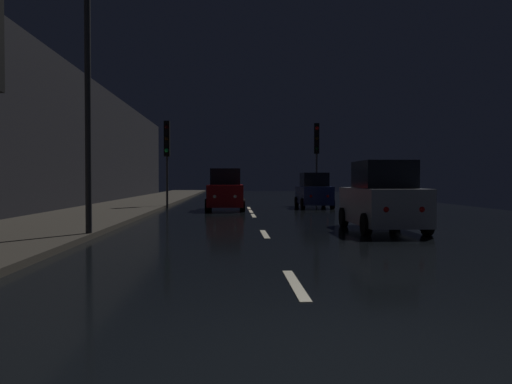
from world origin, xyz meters
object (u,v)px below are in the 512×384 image
Objects in this scene: car_approaching_headlights at (225,191)px; streetlamp_overhead at (106,53)px; car_parked_right_far at (314,192)px; car_parked_right_near at (382,199)px; traffic_light_far_right at (317,145)px; traffic_light_far_left at (167,145)px.

streetlamp_overhead is at bearing -12.73° from car_approaching_headlights.
car_parked_right_near is at bearing -180.00° from car_parked_right_far.
streetlamp_overhead is at bearing 103.56° from car_parked_right_near.
car_approaching_headlights reaches higher than car_parked_right_near.
car_approaching_headlights is (-5.63, -5.94, -2.74)m from traffic_light_far_right.
car_approaching_headlights is 11.95m from car_parked_right_near.
streetlamp_overhead is at bearing -20.15° from traffic_light_far_right.
car_parked_right_near reaches higher than car_parked_right_far.
traffic_light_far_left is 0.93× the size of traffic_light_far_right.
car_parked_right_near is at bearing 13.56° from streetlamp_overhead.
car_parked_right_far is (7.98, 0.30, -2.51)m from traffic_light_far_left.
streetlamp_overhead is 13.66m from car_approaching_headlights.
traffic_light_far_right is at bearing 136.52° from car_approaching_headlights.
traffic_light_far_right reaches higher than car_approaching_headlights.
traffic_light_far_left is 1.13× the size of car_parked_right_near.
car_parked_right_near is (4.83, -10.93, -0.00)m from car_approaching_headlights.
streetlamp_overhead is (-8.52, -18.74, 1.08)m from traffic_light_far_right.
traffic_light_far_right is at bearing -11.52° from car_parked_right_far.
traffic_light_far_left is 1.23× the size of car_parked_right_far.
streetlamp_overhead is at bearing 0.72° from traffic_light_far_left.
car_parked_right_far is at bearing 62.47° from streetlamp_overhead.
traffic_light_far_right is 0.70× the size of streetlamp_overhead.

